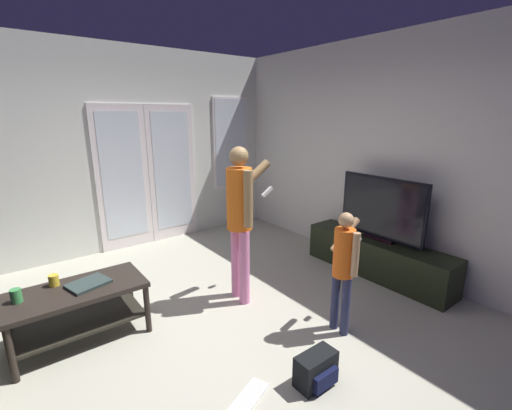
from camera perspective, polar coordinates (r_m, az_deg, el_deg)
name	(u,v)px	position (r m, az deg, el deg)	size (l,w,h in m)	color
ground_plane	(195,342)	(3.19, -10.16, -21.42)	(5.30, 5.15, 0.02)	#AFAD99
wall_back_with_doors	(108,154)	(5.05, -23.35, 7.79)	(5.30, 0.09, 2.79)	silver
wall_right_plain	(386,156)	(4.43, 20.75, 7.62)	(0.06, 5.15, 2.76)	silver
coffee_table	(78,303)	(3.32, -27.44, -14.20)	(1.05, 0.54, 0.48)	black
tv_stand	(377,257)	(4.37, 19.49, -8.19)	(0.41, 1.79, 0.44)	black
flat_screen_tv	(382,209)	(4.18, 20.13, -0.60)	(0.08, 1.06, 0.75)	black
person_adult	(241,211)	(3.36, -2.55, -1.04)	(0.64, 0.43, 1.58)	pink
person_child	(344,262)	(3.03, 14.39, -9.17)	(0.45, 0.30, 1.09)	#2C3052
backpack	(317,370)	(2.73, 10.02, -25.31)	(0.31, 0.20, 0.23)	black
loose_keyboard	(245,403)	(2.63, -1.89, -30.00)	(0.46, 0.28, 0.02)	white
laptop_closed	(88,284)	(3.27, -26.08, -11.65)	(0.31, 0.24, 0.02)	#2B3A38
cup_near_edge	(16,296)	(3.25, -35.00, -12.26)	(0.08, 0.08, 0.11)	#398C46
cup_by_laptop	(54,280)	(3.37, -30.56, -10.73)	(0.08, 0.08, 0.10)	gold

